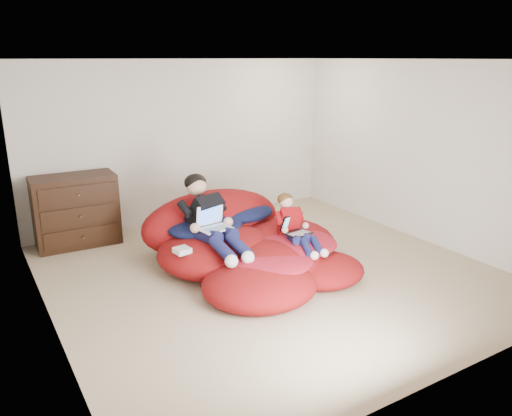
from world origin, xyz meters
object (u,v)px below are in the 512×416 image
Objects in this scene: dresser at (76,211)px; beanbag_pile at (247,246)px; older_boy at (209,215)px; laptop_black at (295,228)px; laptop_white at (213,222)px; younger_boy at (294,223)px.

dresser is 2.50m from beanbag_pile.
older_boy reaches higher than laptop_black.
laptop_white is 1.00m from laptop_black.
older_boy is at bearing 165.49° from beanbag_pile.
laptop_white is (-0.89, 0.40, 0.05)m from younger_boy.
older_boy is at bearing 149.97° from younger_boy.
older_boy reaches higher than dresser.
older_boy is 1.06m from laptop_black.
older_boy is 3.73× the size of laptop_black.
laptop_black is (0.43, -0.42, 0.28)m from beanbag_pile.
beanbag_pile is (1.64, -1.87, -0.23)m from dresser.
younger_boy is 2.41× the size of laptop_black.
dresser is 1.31× the size of younger_boy.
laptop_white is at bearing 179.43° from beanbag_pile.
younger_boy reaches higher than laptop_white.
younger_boy is 2.13× the size of laptop_white.
younger_boy is 0.06m from laptop_black.
dresser is 3.17× the size of laptop_black.
dresser is 2.12m from older_boy.
dresser reaches higher than beanbag_pile.
beanbag_pile is at bearing -0.57° from laptop_white.
beanbag_pile is 0.60m from laptop_white.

